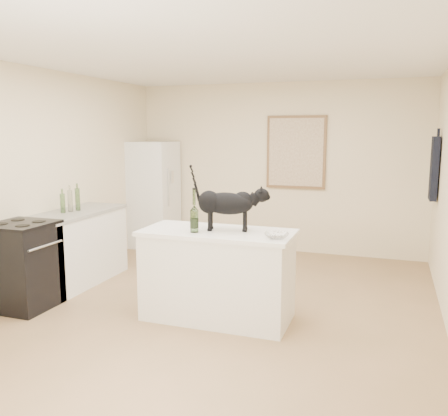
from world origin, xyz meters
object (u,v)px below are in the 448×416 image
fridge (153,195)px  black_cat (226,206)px  glass_bowl (277,236)px  wine_bottle (194,213)px  stove (23,266)px

fridge → black_cat: (2.13, -2.51, 0.29)m
fridge → glass_bowl: size_ratio=7.66×
wine_bottle → glass_bowl: (0.81, -0.02, -0.16)m
wine_bottle → glass_bowl: wine_bottle is taller
fridge → glass_bowl: (2.68, -2.71, 0.08)m
black_cat → wine_bottle: bearing=-157.4°
black_cat → glass_bowl: black_cat is taller
wine_bottle → black_cat: bearing=35.9°
fridge → glass_bowl: 3.81m
fridge → stove: bearing=-90.0°
stove → glass_bowl: size_ratio=4.05×
fridge → wine_bottle: fridge is taller
stove → black_cat: (2.13, 0.44, 0.69)m
glass_bowl → fridge: bearing=134.6°
stove → black_cat: 2.28m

